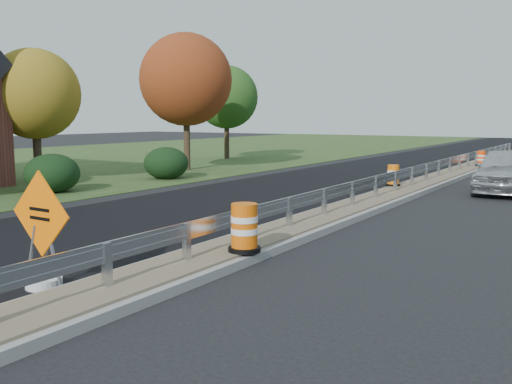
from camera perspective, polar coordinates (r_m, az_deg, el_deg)
The scene contains 15 objects.
ground at distance 15.99m, azimuth 6.81°, elevation -3.01°, with size 140.00×140.00×0.00m, color black.
grass_verge_near at distance 39.23m, azimuth -19.46°, elevation 2.89°, with size 30.00×120.00×0.03m, color #2E461E.
milled_overlay at distance 26.80m, azimuth 7.54°, elevation 1.26°, with size 7.20×120.00×0.01m, color black.
median at distance 23.38m, azimuth 15.30°, elevation 0.39°, with size 1.60×55.00×0.23m.
guardrail at distance 24.26m, azimuth 16.04°, elevation 2.09°, with size 0.10×46.15×0.72m.
hedge_mid at distance 23.22m, azimuth -19.71°, elevation 1.78°, with size 2.09×2.09×1.52m, color black.
hedge_north at distance 26.97m, azimuth -8.97°, elevation 2.88°, with size 2.09×2.09×1.52m, color black.
tree_near_yellow at distance 27.13m, azimuth -21.27°, elevation 9.10°, with size 3.96×3.96×5.88m.
tree_near_red at distance 31.29m, azimuth -7.02°, elevation 11.07°, with size 4.95×4.95×7.35m.
tree_near_back at distance 39.44m, azimuth -2.97°, elevation 9.44°, with size 4.29×4.29×6.37m.
caution_sign at distance 10.43m, azimuth -20.54°, elevation -6.26°, with size 1.47×0.61×2.03m.
barrel_median_near at distance 11.43m, azimuth -1.18°, elevation -3.67°, with size 0.66×0.66×0.97m.
barrel_median_mid at distance 22.88m, azimuth 13.55°, elevation 1.59°, with size 0.56×0.56×0.82m.
barrel_median_far at distance 33.46m, azimuth 21.59°, elevation 3.11°, with size 0.56×0.56×0.83m.
car_silver at distance 23.94m, azimuth 23.62°, elevation 1.99°, with size 2.03×5.04×1.72m, color silver.
Camera 1 is at (6.74, -14.21, 2.92)m, focal length 40.00 mm.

